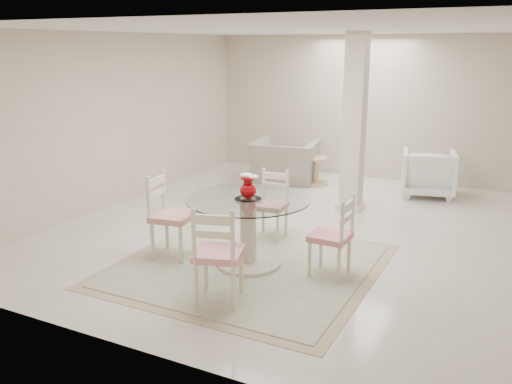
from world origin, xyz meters
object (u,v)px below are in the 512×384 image
at_px(dining_chair_west, 167,209).
at_px(recliner_taupe, 285,161).
at_px(armchair_white, 428,173).
at_px(column, 354,124).
at_px(dining_chair_east, 336,231).
at_px(dining_chair_south, 217,248).
at_px(dining_chair_north, 272,200).
at_px(red_vase, 248,187).
at_px(dining_table, 248,232).
at_px(side_table, 315,172).

height_order(dining_chair_west, recliner_taupe, dining_chair_west).
bearing_deg(armchair_white, column, 42.63).
bearing_deg(dining_chair_east, recliner_taupe, -147.43).
height_order(dining_chair_south, armchair_white, dining_chair_south).
bearing_deg(dining_chair_east, armchair_white, 176.90).
distance_m(dining_chair_north, armchair_white, 3.45).
bearing_deg(red_vase, dining_chair_west, -170.17).
bearing_deg(dining_chair_west, dining_chair_south, -133.32).
relative_size(dining_table, side_table, 2.78).
bearing_deg(recliner_taupe, column, 135.21).
distance_m(dining_table, side_table, 4.01).
bearing_deg(dining_table, dining_chair_west, -170.35).
xyz_separation_m(dining_chair_south, armchair_white, (1.13, 5.12, -0.20)).
bearing_deg(side_table, dining_chair_west, -94.66).
bearing_deg(recliner_taupe, red_vase, 98.27).
xyz_separation_m(recliner_taupe, armchair_white, (2.59, 0.19, 0.01)).
distance_m(dining_chair_west, recliner_taupe, 4.11).
bearing_deg(dining_table, dining_chair_east, 9.03).
distance_m(dining_chair_east, armchair_white, 3.97).
bearing_deg(red_vase, dining_table, -95.71).
bearing_deg(recliner_taupe, side_table, 172.63).
distance_m(recliner_taupe, side_table, 0.62).
height_order(dining_chair_east, armchair_white, dining_chair_east).
distance_m(dining_table, recliner_taupe, 4.13).
xyz_separation_m(dining_table, dining_chair_east, (1.00, 0.16, 0.12)).
height_order(dining_table, side_table, dining_table).
relative_size(column, red_vase, 9.41).
distance_m(column, dining_chair_east, 2.80).
xyz_separation_m(column, armchair_white, (0.94, 1.35, -0.95)).
xyz_separation_m(dining_chair_north, armchair_white, (1.48, 3.11, -0.13)).
bearing_deg(dining_chair_north, dining_chair_east, -40.38).
distance_m(red_vase, recliner_taupe, 4.16).
distance_m(red_vase, dining_chair_west, 1.09).
xyz_separation_m(red_vase, armchair_white, (1.31, 4.11, -0.56)).
xyz_separation_m(dining_chair_west, recliner_taupe, (-0.26, 4.10, -0.22)).
relative_size(dining_chair_west, dining_chair_south, 1.00).
xyz_separation_m(dining_chair_east, side_table, (-1.68, 3.79, -0.30)).
distance_m(dining_chair_west, armchair_white, 4.88).
relative_size(dining_chair_east, side_table, 2.00).
xyz_separation_m(red_vase, side_table, (-0.67, 3.95, -0.72)).
xyz_separation_m(red_vase, dining_chair_east, (1.00, 0.16, -0.42)).
distance_m(column, dining_table, 2.94).
height_order(dining_chair_east, dining_chair_north, dining_chair_east).
bearing_deg(side_table, dining_table, -80.32).
bearing_deg(dining_chair_south, recliner_taupe, -90.62).
bearing_deg(armchair_white, dining_chair_south, 65.00).
xyz_separation_m(dining_table, side_table, (-0.67, 3.95, -0.18)).
distance_m(dining_table, red_vase, 0.54).
relative_size(dining_table, dining_chair_south, 1.25).
height_order(dining_chair_north, armchair_white, dining_chair_north).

